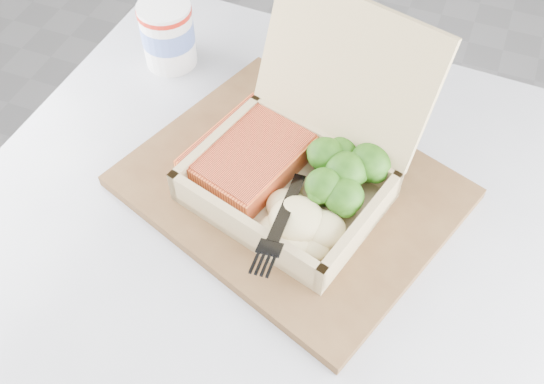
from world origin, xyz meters
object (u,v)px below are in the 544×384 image
at_px(serving_tray, 291,187).
at_px(paper_cup, 168,33).
at_px(cafe_table, 271,302).
at_px(takeout_container, 305,151).

height_order(serving_tray, paper_cup, paper_cup).
xyz_separation_m(serving_tray, paper_cup, (-0.24, 0.16, 0.04)).
height_order(cafe_table, paper_cup, paper_cup).
relative_size(cafe_table, serving_tray, 2.12).
bearing_deg(paper_cup, takeout_container, -30.18).
relative_size(serving_tray, takeout_container, 1.34).
distance_m(serving_tray, takeout_container, 0.06).
xyz_separation_m(cafe_table, takeout_container, (0.01, 0.07, 0.24)).
bearing_deg(cafe_table, paper_cup, 137.46).
distance_m(cafe_table, paper_cup, 0.39).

